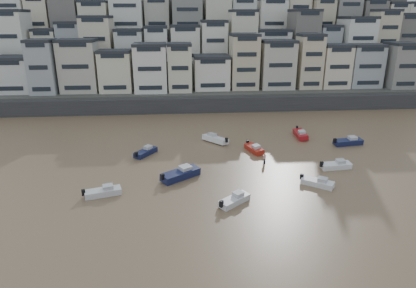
{
  "coord_description": "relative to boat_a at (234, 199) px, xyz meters",
  "views": [
    {
      "loc": [
        2.48,
        -21.17,
        21.9
      ],
      "look_at": [
        6.87,
        30.0,
        4.0
      ],
      "focal_mm": 32.0,
      "sensor_mm": 36.0,
      "label": 1
    }
  ],
  "objects": [
    {
      "name": "boat_a",
      "position": [
        0.0,
        0.0,
        0.0
      ],
      "size": [
        4.78,
        4.35,
        1.33
      ],
      "primitive_type": null,
      "rotation": [
        0.0,
        0.0,
        0.69
      ],
      "color": "silver",
      "rests_on": "ground"
    },
    {
      "name": "boat_c",
      "position": [
        -6.45,
        8.08,
        0.21
      ],
      "size": [
        6.45,
        5.54,
        1.76
      ],
      "primitive_type": null,
      "rotation": [
        0.0,
        0.0,
        0.64
      ],
      "color": "#151B42",
      "rests_on": "ground"
    },
    {
      "name": "hillside",
      "position": [
        5.57,
        85.9,
        12.34
      ],
      "size": [
        141.04,
        66.0,
        50.0
      ],
      "color": "#4C4C47",
      "rests_on": "ground"
    },
    {
      "name": "boat_i",
      "position": [
        16.46,
        24.9,
        0.11
      ],
      "size": [
        2.19,
        5.82,
        1.56
      ],
      "primitive_type": null,
      "rotation": [
        0.0,
        0.0,
        -1.63
      ],
      "color": "maroon",
      "rests_on": "ground"
    },
    {
      "name": "boat_g",
      "position": [
        23.55,
        19.93,
        0.11
      ],
      "size": [
        5.87,
        2.68,
        1.54
      ],
      "primitive_type": null,
      "rotation": [
        0.0,
        0.0,
        0.15
      ],
      "color": "#141B41",
      "rests_on": "ground"
    },
    {
      "name": "person_pink",
      "position": [
        6.62,
        12.39,
        0.2
      ],
      "size": [
        0.44,
        0.44,
        1.74
      ],
      "primitive_type": null,
      "color": "tan",
      "rests_on": "ground"
    },
    {
      "name": "boat_f",
      "position": [
        -12.07,
        17.94,
        0.03
      ],
      "size": [
        4.2,
        5.14,
        1.38
      ],
      "primitive_type": null,
      "rotation": [
        0.0,
        0.0,
        0.98
      ],
      "color": "#141B40",
      "rests_on": "ground"
    },
    {
      "name": "boat_h",
      "position": [
        0.1,
        23.42,
        0.11
      ],
      "size": [
        5.16,
        5.48,
        1.55
      ],
      "primitive_type": null,
      "rotation": [
        0.0,
        0.0,
        2.3
      ],
      "color": "white",
      "rests_on": "ground"
    },
    {
      "name": "boat_j",
      "position": [
        -16.44,
        3.6,
        0.01
      ],
      "size": [
        5.24,
        2.98,
        1.36
      ],
      "primitive_type": null,
      "rotation": [
        0.0,
        0.0,
        0.29
      ],
      "color": "silver",
      "rests_on": "ground"
    },
    {
      "name": "boat_b",
      "position": [
        11.99,
        4.02,
        -0.03
      ],
      "size": [
        4.66,
        4.09,
        1.28
      ],
      "primitive_type": null,
      "rotation": [
        0.0,
        0.0,
        -0.66
      ],
      "color": "silver",
      "rests_on": "ground"
    },
    {
      "name": "harbor_wall",
      "position": [
        0.84,
        46.06,
        1.08
      ],
      "size": [
        140.0,
        3.0,
        3.5
      ],
      "primitive_type": "cube",
      "color": "#38383A",
      "rests_on": "ground"
    },
    {
      "name": "boat_d",
      "position": [
        16.92,
        9.57,
        0.02
      ],
      "size": [
        5.14,
        2.12,
        1.37
      ],
      "primitive_type": null,
      "rotation": [
        0.0,
        0.0,
        0.1
      ],
      "color": "white",
      "rests_on": "ground"
    },
    {
      "name": "boat_e",
      "position": [
        6.12,
        17.87,
        0.02
      ],
      "size": [
        3.05,
        5.29,
        1.37
      ],
      "primitive_type": null,
      "rotation": [
        0.0,
        0.0,
        -1.27
      ],
      "color": "#A52014",
      "rests_on": "ground"
    }
  ]
}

